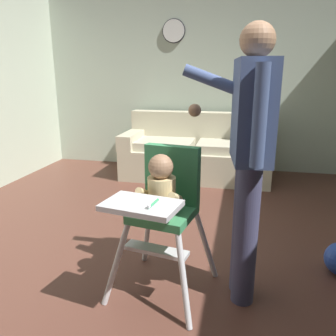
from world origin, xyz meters
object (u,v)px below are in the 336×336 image
(adult_standing, at_px, (249,154))
(high_chair, at_px, (163,197))
(wall_clock, at_px, (174,31))
(couch, at_px, (197,153))

(adult_standing, bearing_deg, high_chair, -0.64)
(wall_clock, bearing_deg, adult_standing, -70.84)
(adult_standing, height_order, wall_clock, wall_clock)
(adult_standing, distance_m, wall_clock, 3.37)
(wall_clock, bearing_deg, high_chair, -79.72)
(adult_standing, xyz_separation_m, wall_clock, (-1.05, 3.03, 1.03))
(couch, xyz_separation_m, high_chair, (0.13, -2.61, 0.31))
(adult_standing, relative_size, wall_clock, 5.01)
(couch, height_order, adult_standing, adult_standing)
(couch, relative_size, adult_standing, 1.20)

